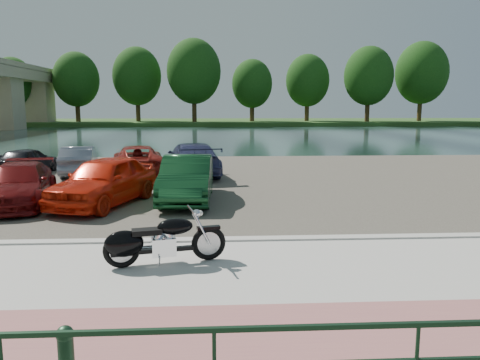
{
  "coord_description": "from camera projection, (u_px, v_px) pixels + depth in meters",
  "views": [
    {
      "loc": [
        0.02,
        -8.18,
        3.09
      ],
      "look_at": [
        0.7,
        4.28,
        1.1
      ],
      "focal_mm": 35.0,
      "sensor_mm": 36.0,
      "label": 1
    }
  ],
  "objects": [
    {
      "name": "railing",
      "position": [
        214.0,
        349.0,
        4.49
      ],
      "size": [
        24.04,
        0.05,
        0.9
      ],
      "color": "#16321F",
      "rests_on": "promenade"
    },
    {
      "name": "far_bank",
      "position": [
        214.0,
        122.0,
        79.5
      ],
      "size": [
        120.0,
        24.0,
        0.6
      ],
      "primitive_type": "cube",
      "color": "#214518",
      "rests_on": "ground"
    },
    {
      "name": "ground",
      "position": [
        214.0,
        276.0,
        8.55
      ],
      "size": [
        200.0,
        200.0,
        0.0
      ],
      "primitive_type": "plane",
      "color": "#595447",
      "rests_on": "ground"
    },
    {
      "name": "car_11",
      "position": [
        192.0,
        159.0,
        20.55
      ],
      "size": [
        2.93,
        5.28,
        1.45
      ],
      "primitive_type": "imported",
      "rotation": [
        0.0,
        0.0,
        3.33
      ],
      "color": "navy",
      "rests_on": "parking_lot"
    },
    {
      "name": "river",
      "position": [
        214.0,
        136.0,
        47.99
      ],
      "size": [
        120.0,
        40.0,
        0.0
      ],
      "primitive_type": "cube",
      "color": "#172928",
      "rests_on": "ground"
    },
    {
      "name": "car_8",
      "position": [
        27.0,
        161.0,
        20.8
      ],
      "size": [
        1.97,
        3.77,
        1.23
      ],
      "primitive_type": "imported",
      "rotation": [
        0.0,
        0.0,
        2.99
      ],
      "color": "black",
      "rests_on": "parking_lot"
    },
    {
      "name": "car_10",
      "position": [
        138.0,
        160.0,
        20.85
      ],
      "size": [
        2.91,
        4.98,
        1.3
      ],
      "primitive_type": "imported",
      "rotation": [
        0.0,
        0.0,
        3.31
      ],
      "color": "maroon",
      "rests_on": "parking_lot"
    },
    {
      "name": "car_5",
      "position": [
        187.0,
        179.0,
        15.03
      ],
      "size": [
        1.65,
        4.45,
        1.45
      ],
      "primitive_type": "imported",
      "rotation": [
        0.0,
        0.0,
        -0.02
      ],
      "color": "#113F1E",
      "rests_on": "parking_lot"
    },
    {
      "name": "promenade",
      "position": [
        215.0,
        296.0,
        7.56
      ],
      "size": [
        60.0,
        6.0,
        0.1
      ],
      "primitive_type": "cube",
      "color": "beige",
      "rests_on": "ground"
    },
    {
      "name": "car_4",
      "position": [
        104.0,
        181.0,
        14.43
      ],
      "size": [
        3.11,
        4.78,
        1.52
      ],
      "primitive_type": "imported",
      "rotation": [
        0.0,
        0.0,
        -0.32
      ],
      "color": "red",
      "rests_on": "parking_lot"
    },
    {
      "name": "parking_lot",
      "position": [
        214.0,
        180.0,
        19.4
      ],
      "size": [
        60.0,
        18.0,
        0.04
      ],
      "primitive_type": "cube",
      "color": "#474239",
      "rests_on": "ground"
    },
    {
      "name": "motorcycle",
      "position": [
        154.0,
        241.0,
        8.81
      ],
      "size": [
        2.3,
        0.89,
        1.05
      ],
      "rotation": [
        0.0,
        0.0,
        0.22
      ],
      "color": "black",
      "rests_on": "promenade"
    },
    {
      "name": "car_9",
      "position": [
        79.0,
        160.0,
        20.81
      ],
      "size": [
        1.97,
        4.03,
        1.27
      ],
      "primitive_type": "imported",
      "rotation": [
        0.0,
        0.0,
        3.31
      ],
      "color": "slate",
      "rests_on": "parking_lot"
    },
    {
      "name": "pink_path",
      "position": [
        215.0,
        338.0,
        6.07
      ],
      "size": [
        60.0,
        2.0,
        0.01
      ],
      "primitive_type": "cube",
      "color": "#9E595D",
      "rests_on": "promenade"
    },
    {
      "name": "kerb",
      "position": [
        214.0,
        241.0,
        10.51
      ],
      "size": [
        60.0,
        0.3,
        0.14
      ],
      "primitive_type": "cube",
      "color": "beige",
      "rests_on": "ground"
    },
    {
      "name": "far_trees",
      "position": [
        242.0,
        77.0,
        72.48
      ],
      "size": [
        70.25,
        10.68,
        12.52
      ],
      "color": "#3E2D16",
      "rests_on": "far_bank"
    },
    {
      "name": "car_3",
      "position": [
        19.0,
        185.0,
        14.37
      ],
      "size": [
        2.62,
        4.69,
        1.29
      ],
      "primitive_type": "imported",
      "rotation": [
        0.0,
        0.0,
        0.19
      ],
      "color": "#640E0E",
      "rests_on": "parking_lot"
    }
  ]
}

